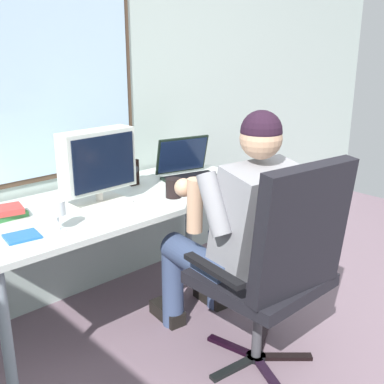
{
  "coord_description": "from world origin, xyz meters",
  "views": [
    {
      "loc": [
        -1.57,
        -0.12,
        1.55
      ],
      "look_at": [
        -0.01,
        1.55,
        0.81
      ],
      "focal_mm": 44.64,
      "sensor_mm": 36.0,
      "label": 1
    }
  ],
  "objects_px": {
    "crt_monitor": "(98,163)",
    "wine_glass": "(57,210)",
    "coffee_mug": "(174,188)",
    "office_chair": "(280,260)",
    "cd_case": "(22,236)",
    "book_stack": "(6,213)",
    "laptop": "(189,168)",
    "person_seated": "(237,228)",
    "desk_speaker": "(131,172)",
    "desk": "(120,210)"
  },
  "relations": [
    {
      "from": "crt_monitor",
      "to": "wine_glass",
      "type": "distance_m",
      "value": 0.4
    },
    {
      "from": "wine_glass",
      "to": "coffee_mug",
      "type": "distance_m",
      "value": 0.69
    },
    {
      "from": "office_chair",
      "to": "wine_glass",
      "type": "height_order",
      "value": "office_chair"
    },
    {
      "from": "cd_case",
      "to": "book_stack",
      "type": "bearing_deg",
      "value": 80.66
    },
    {
      "from": "laptop",
      "to": "cd_case",
      "type": "relative_size",
      "value": 2.61
    },
    {
      "from": "person_seated",
      "to": "wine_glass",
      "type": "xyz_separation_m",
      "value": [
        -0.73,
        0.42,
        0.17
      ]
    },
    {
      "from": "person_seated",
      "to": "desk_speaker",
      "type": "distance_m",
      "value": 0.8
    },
    {
      "from": "book_stack",
      "to": "cd_case",
      "type": "xyz_separation_m",
      "value": [
        -0.05,
        -0.28,
        -0.02
      ]
    },
    {
      "from": "desk_speaker",
      "to": "coffee_mug",
      "type": "height_order",
      "value": "desk_speaker"
    },
    {
      "from": "cd_case",
      "to": "desk",
      "type": "bearing_deg",
      "value": 14.49
    },
    {
      "from": "desk",
      "to": "laptop",
      "type": "height_order",
      "value": "laptop"
    },
    {
      "from": "office_chair",
      "to": "book_stack",
      "type": "bearing_deg",
      "value": 128.09
    },
    {
      "from": "office_chair",
      "to": "cd_case",
      "type": "xyz_separation_m",
      "value": [
        -0.85,
        0.75,
        0.13
      ]
    },
    {
      "from": "book_stack",
      "to": "coffee_mug",
      "type": "height_order",
      "value": "coffee_mug"
    },
    {
      "from": "crt_monitor",
      "to": "cd_case",
      "type": "xyz_separation_m",
      "value": [
        -0.49,
        -0.15,
        -0.21
      ]
    },
    {
      "from": "desk",
      "to": "coffee_mug",
      "type": "relative_size",
      "value": 16.47
    },
    {
      "from": "cd_case",
      "to": "office_chair",
      "type": "bearing_deg",
      "value": -41.37
    },
    {
      "from": "wine_glass",
      "to": "book_stack",
      "type": "distance_m",
      "value": 0.34
    },
    {
      "from": "coffee_mug",
      "to": "book_stack",
      "type": "bearing_deg",
      "value": 158.98
    },
    {
      "from": "book_stack",
      "to": "crt_monitor",
      "type": "bearing_deg",
      "value": -16.21
    },
    {
      "from": "book_stack",
      "to": "person_seated",
      "type": "bearing_deg",
      "value": -41.39
    },
    {
      "from": "desk",
      "to": "book_stack",
      "type": "bearing_deg",
      "value": 168.46
    },
    {
      "from": "crt_monitor",
      "to": "wine_glass",
      "type": "height_order",
      "value": "crt_monitor"
    },
    {
      "from": "wine_glass",
      "to": "desk_speaker",
      "type": "distance_m",
      "value": 0.76
    },
    {
      "from": "desk_speaker",
      "to": "office_chair",
      "type": "bearing_deg",
      "value": -88.48
    },
    {
      "from": "person_seated",
      "to": "cd_case",
      "type": "bearing_deg",
      "value": 152.48
    },
    {
      "from": "cd_case",
      "to": "coffee_mug",
      "type": "xyz_separation_m",
      "value": [
        0.85,
        -0.03,
        0.05
      ]
    },
    {
      "from": "person_seated",
      "to": "wine_glass",
      "type": "relative_size",
      "value": 8.8
    },
    {
      "from": "desk_speaker",
      "to": "book_stack",
      "type": "xyz_separation_m",
      "value": [
        -0.78,
        -0.04,
        -0.05
      ]
    },
    {
      "from": "desk",
      "to": "cd_case",
      "type": "bearing_deg",
      "value": -165.51
    },
    {
      "from": "desk",
      "to": "wine_glass",
      "type": "relative_size",
      "value": 12.06
    },
    {
      "from": "desk_speaker",
      "to": "cd_case",
      "type": "xyz_separation_m",
      "value": [
        -0.82,
        -0.32,
        -0.07
      ]
    },
    {
      "from": "office_chair",
      "to": "crt_monitor",
      "type": "bearing_deg",
      "value": 111.8
    },
    {
      "from": "person_seated",
      "to": "coffee_mug",
      "type": "relative_size",
      "value": 12.02
    },
    {
      "from": "crt_monitor",
      "to": "wine_glass",
      "type": "xyz_separation_m",
      "value": [
        -0.34,
        -0.19,
        -0.12
      ]
    },
    {
      "from": "book_stack",
      "to": "coffee_mug",
      "type": "xyz_separation_m",
      "value": [
        0.8,
        -0.31,
        0.02
      ]
    },
    {
      "from": "wine_glass",
      "to": "laptop",
      "type": "bearing_deg",
      "value": 12.94
    },
    {
      "from": "desk",
      "to": "person_seated",
      "type": "bearing_deg",
      "value": -67.08
    },
    {
      "from": "laptop",
      "to": "book_stack",
      "type": "height_order",
      "value": "laptop"
    },
    {
      "from": "crt_monitor",
      "to": "laptop",
      "type": "relative_size",
      "value": 0.97
    },
    {
      "from": "coffee_mug",
      "to": "office_chair",
      "type": "bearing_deg",
      "value": -89.65
    },
    {
      "from": "desk_speaker",
      "to": "laptop",
      "type": "bearing_deg",
      "value": -20.72
    },
    {
      "from": "crt_monitor",
      "to": "laptop",
      "type": "bearing_deg",
      "value": 3.7
    },
    {
      "from": "person_seated",
      "to": "desk_speaker",
      "type": "bearing_deg",
      "value": 94.43
    },
    {
      "from": "desk",
      "to": "cd_case",
      "type": "xyz_separation_m",
      "value": [
        -0.62,
        -0.16,
        0.07
      ]
    },
    {
      "from": "coffee_mug",
      "to": "cd_case",
      "type": "bearing_deg",
      "value": 177.97
    },
    {
      "from": "person_seated",
      "to": "laptop",
      "type": "distance_m",
      "value": 0.72
    },
    {
      "from": "desk",
      "to": "person_seated",
      "type": "relative_size",
      "value": 1.37
    },
    {
      "from": "desk_speaker",
      "to": "book_stack",
      "type": "distance_m",
      "value": 0.78
    },
    {
      "from": "office_chair",
      "to": "coffee_mug",
      "type": "bearing_deg",
      "value": 90.35
    }
  ]
}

